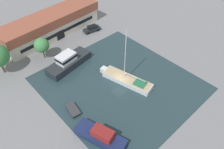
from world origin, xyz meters
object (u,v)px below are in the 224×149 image
parked_car (92,29)px  cabin_boat (101,136)px  warehouse_building (51,24)px  sailboat_moored (127,80)px  small_dinghy (73,110)px  motor_cruiser (68,62)px  quay_tree_near_building (42,45)px

parked_car → cabin_boat: 33.82m
warehouse_building → cabin_boat: (-11.29, -33.36, -1.95)m
sailboat_moored → small_dinghy: size_ratio=3.41×
cabin_boat → sailboat_moored: bearing=10.5°
sailboat_moored → warehouse_building: bearing=79.4°
parked_car → motor_cruiser: motor_cruiser is taller
parked_car → motor_cruiser: size_ratio=0.43×
motor_cruiser → sailboat_moored: bearing=-163.6°
sailboat_moored → cabin_boat: bearing=-166.4°
quay_tree_near_building → small_dinghy: quay_tree_near_building is taller
small_dinghy → warehouse_building: bearing=75.7°
small_dinghy → cabin_boat: (-0.04, -8.04, 0.72)m
small_dinghy → motor_cruiser: bearing=68.7°
cabin_boat → parked_car: bearing=36.7°
quay_tree_near_building → motor_cruiser: bearing=-68.6°
warehouse_building → sailboat_moored: bearing=-91.3°
quay_tree_near_building → parked_car: (15.72, 1.52, -2.75)m
quay_tree_near_building → warehouse_building: bearing=47.3°
parked_car → sailboat_moored: bearing=170.6°
warehouse_building → motor_cruiser: (-4.49, -14.06, -1.71)m
parked_car → small_dinghy: (-19.95, -19.24, -0.53)m
warehouse_building → motor_cruiser: 14.85m
motor_cruiser → small_dinghy: size_ratio=3.14×
warehouse_building → small_dinghy: 27.84m
warehouse_building → cabin_boat: size_ratio=3.03×
motor_cruiser → small_dinghy: bearing=139.7°
parked_car → cabin_boat: cabin_boat is taller
small_dinghy → cabin_boat: 8.07m
cabin_boat → quay_tree_near_building: bearing=63.5°
warehouse_building → small_dinghy: (-11.25, -25.33, -2.66)m
parked_car → warehouse_building: bearing=64.7°
warehouse_building → small_dinghy: bearing=-118.6°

